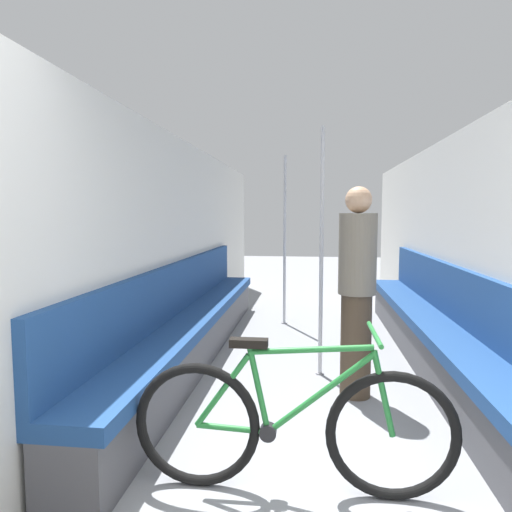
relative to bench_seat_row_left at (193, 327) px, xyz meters
name	(u,v)px	position (x,y,z in m)	size (l,w,h in m)	color
wall_left	(166,249)	(-0.24, -0.10, 0.80)	(0.10, 9.85, 2.27)	silver
wall_right	(468,252)	(2.61, -0.10, 0.80)	(0.10, 9.85, 2.27)	silver
bench_seat_row_left	(193,327)	(0.00, 0.00, 0.00)	(0.44, 5.06, 0.99)	#4C4C51
bench_seat_row_right	(435,334)	(2.37, 0.00, 0.00)	(0.44, 5.06, 0.99)	#4C4C51
bicycle	(291,426)	(1.09, -2.13, 0.03)	(1.71, 0.46, 0.88)	black
grab_pole_near	(284,243)	(0.83, 1.64, 0.77)	(0.08, 0.08, 2.25)	gray
grab_pole_far	(321,256)	(1.28, -0.29, 0.77)	(0.08, 0.08, 2.25)	gray
passenger_standing	(356,289)	(1.55, -0.77, 0.55)	(0.30, 0.30, 1.69)	#473828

